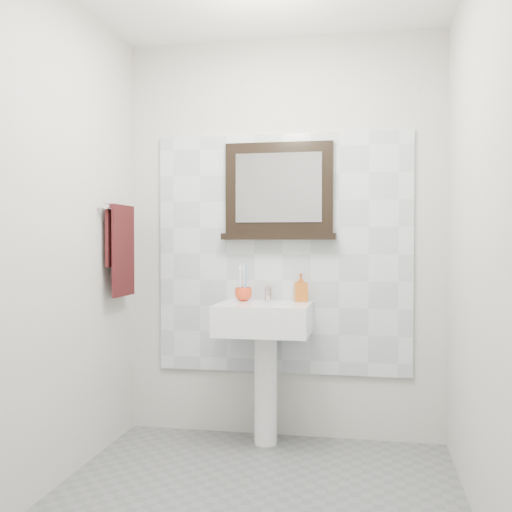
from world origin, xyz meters
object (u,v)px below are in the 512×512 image
at_px(toothbrush_cup, 243,294).
at_px(framed_mirror, 279,193).
at_px(soap_dispenser, 301,287).
at_px(hand_towel, 121,243).
at_px(pedestal_sink, 264,334).

bearing_deg(toothbrush_cup, framed_mirror, 20.07).
xyz_separation_m(soap_dispenser, hand_towel, (-1.07, -0.25, 0.27)).
height_order(toothbrush_cup, soap_dispenser, soap_dispenser).
bearing_deg(hand_towel, toothbrush_cup, 16.77).
height_order(framed_mirror, hand_towel, framed_mirror).
bearing_deg(pedestal_sink, soap_dispenser, 34.91).
xyz_separation_m(pedestal_sink, framed_mirror, (0.06, 0.19, 0.85)).
bearing_deg(pedestal_sink, framed_mirror, 72.26).
bearing_deg(pedestal_sink, toothbrush_cup, 143.90).
relative_size(soap_dispenser, hand_towel, 0.31).
distance_m(toothbrush_cup, soap_dispenser, 0.36).
height_order(soap_dispenser, framed_mirror, framed_mirror).
bearing_deg(hand_towel, soap_dispenser, 12.99).
bearing_deg(framed_mirror, soap_dispenser, -17.86).
bearing_deg(pedestal_sink, hand_towel, -173.07).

